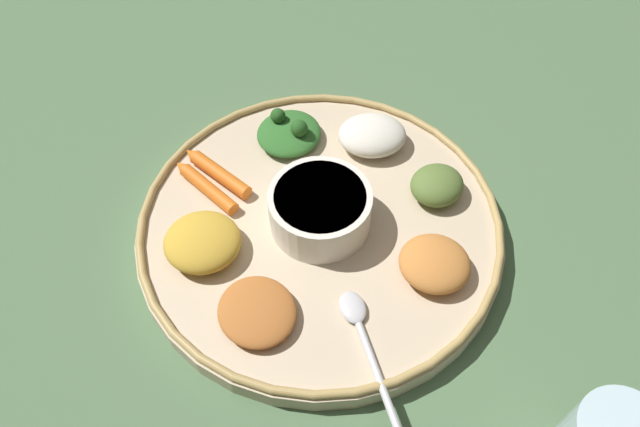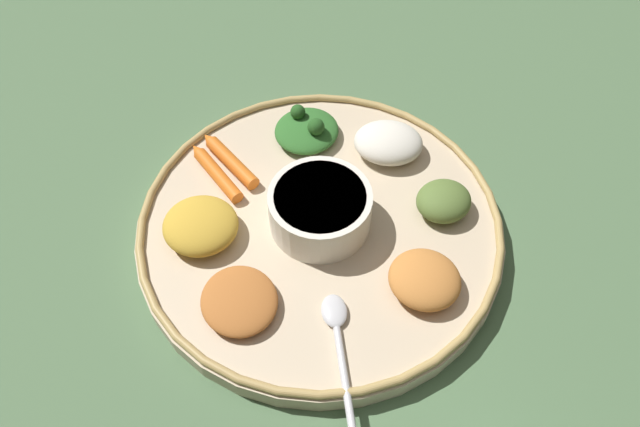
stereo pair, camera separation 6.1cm
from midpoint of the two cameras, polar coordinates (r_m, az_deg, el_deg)
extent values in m
plane|color=#4C6B47|center=(0.64, 2.72, -2.14)|extent=(2.40, 2.40, 0.00)
cylinder|color=#C6B293|center=(0.63, 2.76, -1.59)|extent=(0.37, 0.37, 0.02)
torus|color=tan|center=(0.62, 2.81, -0.85)|extent=(0.37, 0.37, 0.01)
cylinder|color=silver|center=(0.60, 2.88, 0.20)|extent=(0.10, 0.10, 0.04)
cylinder|color=maroon|center=(0.59, 2.96, 1.32)|extent=(0.09, 0.09, 0.01)
ellipsoid|color=silver|center=(0.56, 4.45, -9.27)|extent=(0.04, 0.04, 0.01)
cylinder|color=silver|center=(0.54, 5.84, -16.24)|extent=(0.10, 0.06, 0.01)
ellipsoid|color=#2D6628|center=(0.69, 1.29, 7.57)|extent=(0.08, 0.08, 0.02)
sphere|color=#23511E|center=(0.69, 0.47, 9.31)|extent=(0.02, 0.02, 0.02)
sphere|color=#23511E|center=(0.67, 2.24, 7.93)|extent=(0.02, 0.02, 0.02)
cylinder|color=orange|center=(0.66, -5.60, 4.57)|extent=(0.08, 0.02, 0.02)
cone|color=orange|center=(0.69, -7.92, 6.80)|extent=(0.02, 0.02, 0.01)
cylinder|color=orange|center=(0.65, -6.87, 3.39)|extent=(0.08, 0.02, 0.01)
cone|color=orange|center=(0.68, -8.98, 5.77)|extent=(0.02, 0.01, 0.01)
ellipsoid|color=#C67A38|center=(0.58, 12.72, -6.23)|extent=(0.09, 0.09, 0.03)
ellipsoid|color=gold|center=(0.61, -8.29, -1.32)|extent=(0.10, 0.10, 0.03)
ellipsoid|color=#B2662D|center=(0.56, -4.47, -8.34)|extent=(0.08, 0.08, 0.02)
ellipsoid|color=#567033|center=(0.64, 14.16, 0.95)|extent=(0.06, 0.06, 0.03)
ellipsoid|color=silver|center=(0.68, 8.97, 6.39)|extent=(0.10, 0.10, 0.03)
camera|label=1|loc=(0.03, -87.13, 3.87)|focal=34.31mm
camera|label=2|loc=(0.03, 92.87, -3.87)|focal=34.31mm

